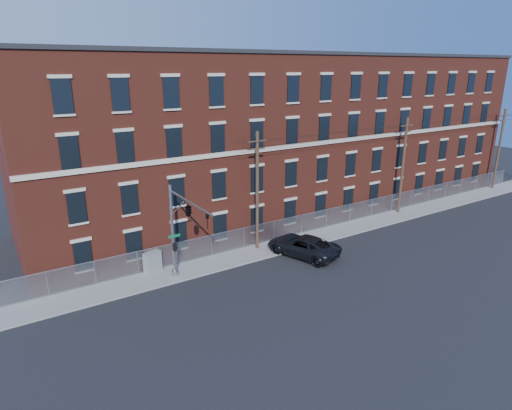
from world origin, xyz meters
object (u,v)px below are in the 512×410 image
object	(u,v)px
utility_cabinet	(153,262)
pickup_truck	(303,246)
traffic_signal_mast	(184,217)
utility_pole_near	(257,189)

from	to	relation	value
utility_cabinet	pickup_truck	bearing A→B (deg)	-35.15
pickup_truck	traffic_signal_mast	bearing A→B (deg)	-17.17
utility_pole_near	utility_cabinet	size ratio (longest dim) A/B	6.18
traffic_signal_mast	utility_pole_near	bearing A→B (deg)	23.14
utility_pole_near	traffic_signal_mast	bearing A→B (deg)	-156.86
utility_pole_near	utility_cabinet	distance (m)	10.17
utility_pole_near	utility_cabinet	xyz separation A→B (m)	(-9.15, 0.40, -4.41)
utility_cabinet	traffic_signal_mast	bearing A→B (deg)	-91.49
pickup_truck	utility_cabinet	distance (m)	12.17
traffic_signal_mast	pickup_truck	size ratio (longest dim) A/B	1.14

